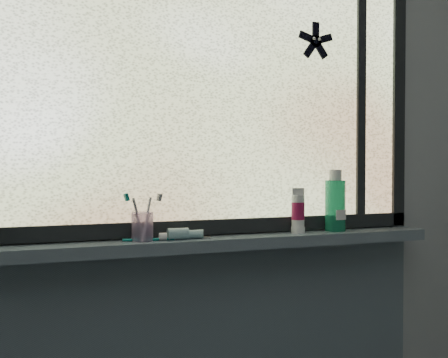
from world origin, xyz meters
TOP-DOWN VIEW (x-y plane):
  - wall_back at (0.00, 1.30)m, footprint 3.00×0.01m
  - windowsill at (0.00, 1.23)m, footprint 1.62×0.14m
  - window_pane at (0.00, 1.28)m, footprint 1.50×0.01m
  - frame_bottom at (0.00, 1.28)m, footprint 1.60×0.03m
  - frame_right at (0.78, 1.28)m, footprint 0.05×0.03m
  - frame_mullion at (0.60, 1.28)m, footprint 0.03×0.03m
  - starfish_sticker at (0.40, 1.27)m, footprint 0.15×0.02m
  - toothpaste_tube at (-0.12, 1.21)m, footprint 0.22×0.07m
  - toothbrush_cup at (-0.25, 1.23)m, footprint 0.08×0.08m
  - toothbrush_lying at (-0.23, 1.22)m, footprint 0.20×0.05m
  - mouthwash_bottle at (0.47, 1.24)m, footprint 0.10×0.10m
  - cream_tube at (0.31, 1.24)m, footprint 0.06×0.06m

SIDE VIEW (x-z plane):
  - windowsill at x=0.00m, z-range 0.98..1.02m
  - toothbrush_lying at x=-0.23m, z-range 1.02..1.03m
  - toothpaste_tube at x=-0.12m, z-range 1.02..1.06m
  - frame_bottom at x=0.00m, z-range 1.02..1.07m
  - toothbrush_cup at x=-0.25m, z-range 1.02..1.11m
  - cream_tube at x=0.31m, z-range 1.05..1.16m
  - mouthwash_bottle at x=0.47m, z-range 1.04..1.23m
  - wall_back at x=0.00m, z-range 0.00..2.50m
  - frame_right at x=0.78m, z-range 0.98..2.08m
  - window_pane at x=0.00m, z-range 1.03..2.03m
  - frame_mullion at x=0.60m, z-range 1.03..2.03m
  - starfish_sticker at x=0.40m, z-range 1.65..1.79m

